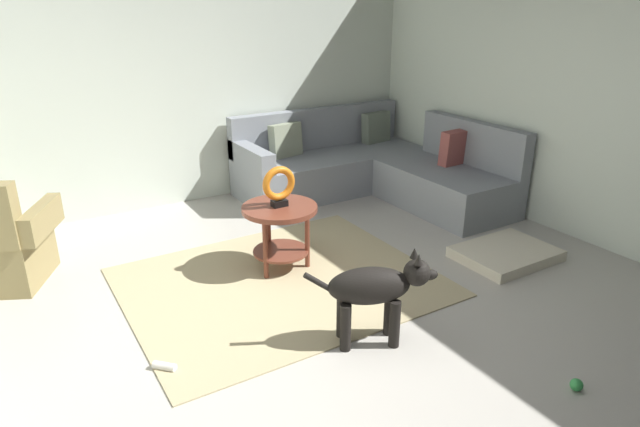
# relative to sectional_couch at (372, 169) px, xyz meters

# --- Properties ---
(ground_plane) EXTENTS (6.00, 6.00, 0.10)m
(ground_plane) POSITION_rel_sectional_couch_xyz_m (-1.99, -2.01, -0.34)
(ground_plane) COLOR #B7B2A8
(wall_back) EXTENTS (6.00, 0.12, 2.70)m
(wall_back) POSITION_rel_sectional_couch_xyz_m (-1.99, 0.93, 1.06)
(wall_back) COLOR silver
(wall_back) RESTS_ON ground_plane
(wall_right) EXTENTS (0.12, 6.00, 2.70)m
(wall_right) POSITION_rel_sectional_couch_xyz_m (0.95, -2.01, 1.06)
(wall_right) COLOR silver
(wall_right) RESTS_ON ground_plane
(area_rug) EXTENTS (2.30, 1.90, 0.01)m
(area_rug) POSITION_rel_sectional_couch_xyz_m (-1.84, -1.31, -0.29)
(area_rug) COLOR tan
(area_rug) RESTS_ON ground_plane
(sectional_couch) EXTENTS (2.20, 2.25, 0.88)m
(sectional_couch) POSITION_rel_sectional_couch_xyz_m (0.00, 0.00, 0.00)
(sectional_couch) COLOR gray
(sectional_couch) RESTS_ON ground_plane
(side_table) EXTENTS (0.60, 0.60, 0.54)m
(side_table) POSITION_rel_sectional_couch_xyz_m (-1.72, -1.09, 0.12)
(side_table) COLOR brown
(side_table) RESTS_ON ground_plane
(torus_sculpture) EXTENTS (0.28, 0.08, 0.33)m
(torus_sculpture) POSITION_rel_sectional_couch_xyz_m (-1.72, -1.09, 0.42)
(torus_sculpture) COLOR black
(torus_sculpture) RESTS_ON side_table
(dog_bed_mat) EXTENTS (0.80, 0.60, 0.09)m
(dog_bed_mat) POSITION_rel_sectional_couch_xyz_m (-0.01, -1.93, -0.25)
(dog_bed_mat) COLOR beige
(dog_bed_mat) RESTS_ON ground_plane
(dog) EXTENTS (0.79, 0.42, 0.63)m
(dog) POSITION_rel_sectional_couch_xyz_m (-1.69, -2.32, 0.09)
(dog) COLOR black
(dog) RESTS_ON ground_plane
(dog_toy_ball) EXTENTS (0.07, 0.07, 0.07)m
(dog_toy_ball) POSITION_rel_sectional_couch_xyz_m (-1.01, -3.31, -0.26)
(dog_toy_ball) COLOR green
(dog_toy_ball) RESTS_ON ground_plane
(dog_toy_rope) EXTENTS (0.13, 0.14, 0.05)m
(dog_toy_rope) POSITION_rel_sectional_couch_xyz_m (-2.93, -1.92, -0.27)
(dog_toy_rope) COLOR silver
(dog_toy_rope) RESTS_ON ground_plane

